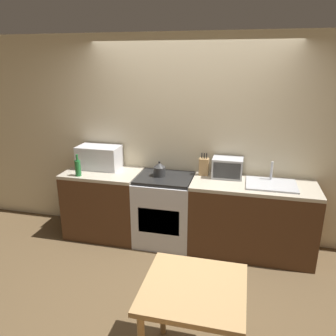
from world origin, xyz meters
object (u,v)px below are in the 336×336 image
object	(u,v)px
dining_table	(194,300)
bottle	(78,168)
microwave	(99,157)
stove_range	(165,210)
toaster_oven	(227,168)
kettle	(159,169)

from	to	relation	value
dining_table	bottle	bearing A→B (deg)	137.59
microwave	dining_table	distance (m)	2.52
microwave	bottle	bearing A→B (deg)	-110.70
microwave	bottle	xyz separation A→B (m)	(-0.13, -0.34, -0.04)
stove_range	bottle	world-z (taller)	bottle
stove_range	dining_table	bearing A→B (deg)	-69.63
bottle	toaster_oven	bearing A→B (deg)	11.90
kettle	bottle	size ratio (longest dim) A/B	0.70
microwave	toaster_oven	distance (m)	1.68
kettle	dining_table	xyz separation A→B (m)	(0.73, -1.80, -0.34)
microwave	toaster_oven	bearing A→B (deg)	1.24
bottle	dining_table	xyz separation A→B (m)	(1.72, -1.57, -0.36)
kettle	toaster_oven	xyz separation A→B (m)	(0.82, 0.15, 0.04)
kettle	microwave	world-z (taller)	microwave
stove_range	dining_table	distance (m)	1.92
stove_range	kettle	bearing A→B (deg)	169.06
bottle	toaster_oven	size ratio (longest dim) A/B	0.75
kettle	microwave	distance (m)	0.87
toaster_oven	dining_table	xyz separation A→B (m)	(-0.09, -1.95, -0.38)
dining_table	stove_range	bearing A→B (deg)	110.37
toaster_oven	kettle	bearing A→B (deg)	-169.75
microwave	toaster_oven	size ratio (longest dim) A/B	1.51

